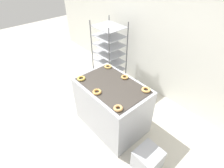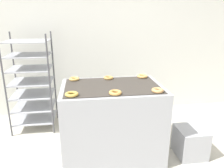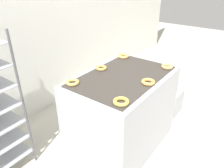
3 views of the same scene
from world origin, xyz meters
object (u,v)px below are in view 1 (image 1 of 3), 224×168
(donut_near_right, at_px, (118,108))
(donut_near_left, at_px, (81,78))
(fryer_machine, at_px, (112,106))
(glaze_bin, at_px, (148,160))
(donut_near_center, at_px, (97,92))
(baking_rack_cart, at_px, (109,53))
(donut_far_right, at_px, (146,90))
(donut_far_center, at_px, (125,77))
(donut_far_left, at_px, (108,67))

(donut_near_right, bearing_deg, donut_near_left, 179.32)
(fryer_machine, relative_size, glaze_bin, 3.21)
(fryer_machine, relative_size, donut_near_right, 9.15)
(donut_near_center, bearing_deg, baking_rack_cart, 132.83)
(donut_far_right, bearing_deg, glaze_bin, -40.94)
(donut_near_right, relative_size, donut_far_center, 1.03)
(donut_far_left, relative_size, donut_far_right, 0.95)
(donut_far_center, bearing_deg, donut_far_left, 179.24)
(baking_rack_cart, bearing_deg, donut_far_left, -42.00)
(fryer_machine, height_order, baking_rack_cart, baking_rack_cart)
(donut_far_left, distance_m, donut_far_right, 0.92)
(glaze_bin, bearing_deg, donut_near_right, -166.17)
(fryer_machine, bearing_deg, donut_far_left, 146.43)
(baking_rack_cart, height_order, donut_near_left, baking_rack_cart)
(donut_near_left, height_order, donut_far_right, donut_far_right)
(donut_near_center, relative_size, donut_near_right, 1.04)
(glaze_bin, relative_size, donut_far_center, 2.94)
(baking_rack_cart, distance_m, donut_far_right, 1.73)
(donut_near_left, relative_size, donut_far_left, 1.04)
(donut_far_left, xyz_separation_m, donut_far_right, (0.92, 0.00, 0.00))
(fryer_machine, bearing_deg, baking_rack_cart, 141.16)
(donut_near_center, bearing_deg, donut_far_center, 89.82)
(donut_near_left, distance_m, donut_near_center, 0.46)
(donut_near_right, xyz_separation_m, donut_far_left, (-0.93, 0.60, -0.00))
(donut_near_right, relative_size, donut_far_right, 0.94)
(baking_rack_cart, bearing_deg, donut_near_center, -47.17)
(baking_rack_cart, bearing_deg, donut_near_left, -60.97)
(fryer_machine, bearing_deg, donut_near_center, -91.42)
(donut_near_left, distance_m, donut_far_center, 0.75)
(fryer_machine, height_order, donut_near_center, donut_near_center)
(fryer_machine, xyz_separation_m, donut_far_right, (0.46, 0.31, 0.49))
(baking_rack_cart, distance_m, donut_near_right, 2.03)
(donut_near_left, xyz_separation_m, donut_far_center, (0.47, 0.59, -0.00))
(donut_far_center, bearing_deg, baking_rack_cart, 151.36)
(glaze_bin, distance_m, donut_near_left, 1.67)
(fryer_machine, distance_m, donut_near_left, 0.74)
(donut_far_center, bearing_deg, donut_near_center, -90.18)
(fryer_machine, bearing_deg, donut_far_center, 91.09)
(donut_far_left, bearing_deg, donut_far_right, 0.03)
(glaze_bin, xyz_separation_m, donut_far_center, (-1.01, 0.47, 0.78))
(baking_rack_cart, height_order, donut_near_center, baking_rack_cart)
(donut_near_right, bearing_deg, donut_far_right, 90.55)
(donut_far_center, bearing_deg, donut_far_right, 0.80)
(baking_rack_cart, bearing_deg, glaze_bin, -26.81)
(donut_near_left, distance_m, donut_far_right, 1.11)
(glaze_bin, bearing_deg, baking_rack_cart, 153.19)
(fryer_machine, distance_m, donut_far_center, 0.58)
(fryer_machine, xyz_separation_m, donut_near_left, (-0.47, -0.29, 0.49))
(donut_near_left, distance_m, donut_far_left, 0.59)
(donut_near_right, distance_m, donut_far_right, 0.60)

